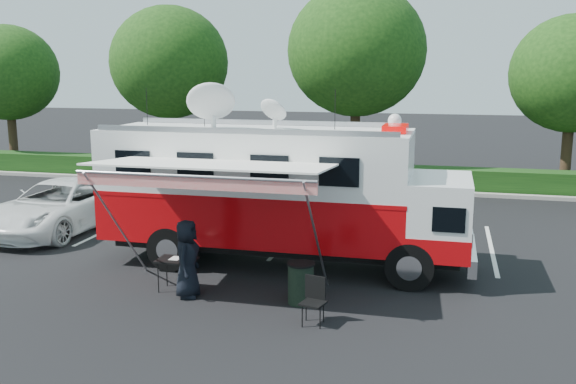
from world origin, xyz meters
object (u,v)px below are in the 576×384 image
command_truck (280,192)px  folding_table (177,261)px  white_suv (62,230)px  trash_bin (301,283)px

command_truck → folding_table: bearing=-126.0°
white_suv → trash_bin: trash_bin is taller
command_truck → folding_table: (-1.85, -2.55, -1.26)m
white_suv → trash_bin: (9.02, -4.49, 0.47)m
white_suv → folding_table: 7.48m
command_truck → folding_table: command_truck is taller
white_suv → folding_table: size_ratio=6.35×
command_truck → white_suv: size_ratio=1.66×
folding_table → trash_bin: 3.03m
white_suv → folding_table: white_suv is taller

